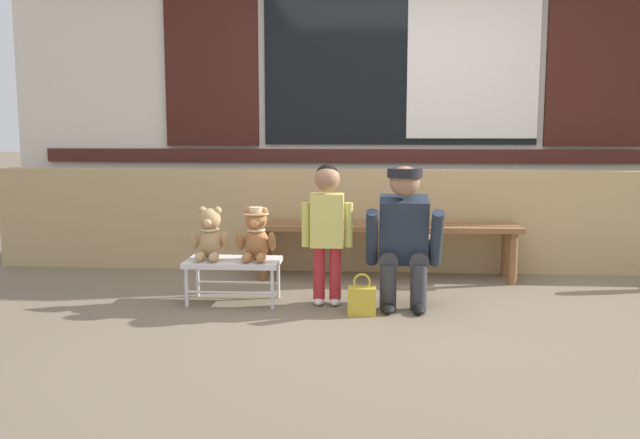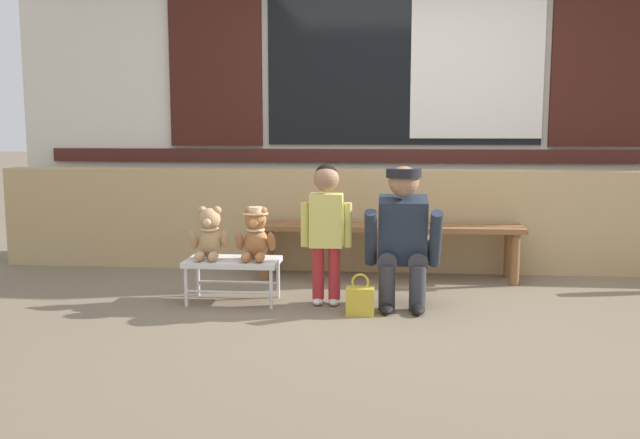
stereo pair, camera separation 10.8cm
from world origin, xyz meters
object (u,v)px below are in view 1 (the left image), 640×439
(handbag_on_ground, at_px, (362,300))
(teddy_bear_plain, at_px, (210,236))
(small_display_bench, at_px, (233,264))
(wooden_bench_long, at_px, (386,232))
(teddy_bear_with_hat, at_px, (256,235))
(adult_crouching, at_px, (405,236))
(child_standing, at_px, (327,218))

(handbag_on_ground, bearing_deg, teddy_bear_plain, 166.38)
(small_display_bench, height_order, handbag_on_ground, small_display_bench)
(handbag_on_ground, bearing_deg, small_display_bench, 164.12)
(teddy_bear_plain, bearing_deg, small_display_bench, -0.51)
(wooden_bench_long, bearing_deg, small_display_bench, -141.59)
(small_display_bench, bearing_deg, teddy_bear_plain, 179.49)
(teddy_bear_plain, xyz_separation_m, teddy_bear_with_hat, (0.32, 0.00, 0.01))
(adult_crouching, relative_size, handbag_on_ground, 3.49)
(small_display_bench, distance_m, child_standing, 0.72)
(small_display_bench, bearing_deg, child_standing, -1.02)
(child_standing, height_order, adult_crouching, child_standing)
(child_standing, relative_size, adult_crouching, 1.01)
(teddy_bear_with_hat, bearing_deg, wooden_bench_long, 42.97)
(child_standing, relative_size, handbag_on_ground, 3.52)
(wooden_bench_long, height_order, small_display_bench, wooden_bench_long)
(adult_crouching, distance_m, handbag_on_ground, 0.52)
(child_standing, height_order, handbag_on_ground, child_standing)
(teddy_bear_plain, relative_size, teddy_bear_with_hat, 1.00)
(child_standing, bearing_deg, wooden_bench_long, 64.12)
(teddy_bear_with_hat, xyz_separation_m, child_standing, (0.49, -0.01, 0.12))
(teddy_bear_plain, xyz_separation_m, handbag_on_ground, (1.05, -0.25, -0.37))
(wooden_bench_long, relative_size, small_display_bench, 3.28)
(small_display_bench, height_order, child_standing, child_standing)
(wooden_bench_long, bearing_deg, child_standing, -115.88)
(teddy_bear_with_hat, relative_size, handbag_on_ground, 1.34)
(wooden_bench_long, height_order, adult_crouching, adult_crouching)
(teddy_bear_plain, xyz_separation_m, child_standing, (0.81, -0.01, 0.13))
(teddy_bear_with_hat, bearing_deg, adult_crouching, -1.92)
(child_standing, bearing_deg, teddy_bear_with_hat, 178.39)
(teddy_bear_plain, distance_m, adult_crouching, 1.33)
(wooden_bench_long, distance_m, teddy_bear_plain, 1.48)
(wooden_bench_long, bearing_deg, teddy_bear_with_hat, -137.03)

